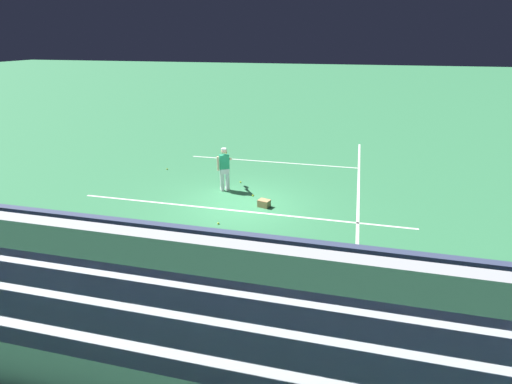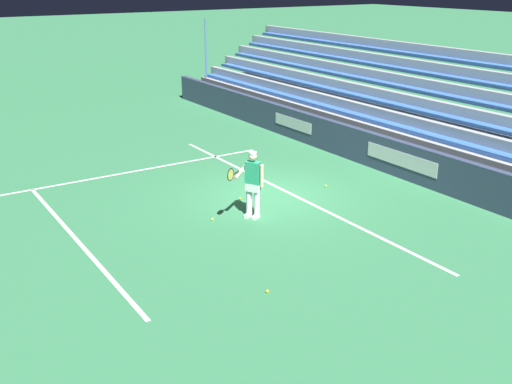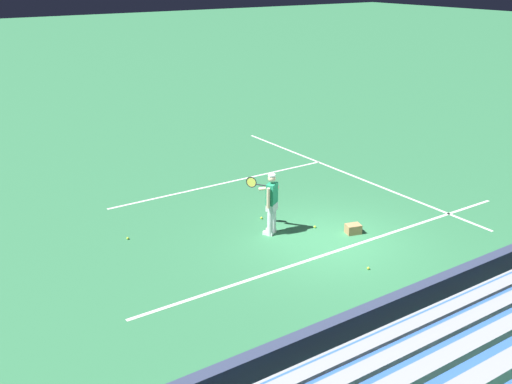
{
  "view_description": "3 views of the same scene",
  "coord_description": "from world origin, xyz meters",
  "px_view_note": "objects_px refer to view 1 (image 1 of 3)",
  "views": [
    {
      "loc": [
        3.71,
        -12.74,
        5.7
      ],
      "look_at": [
        0.63,
        -0.33,
        0.7
      ],
      "focal_mm": 28.0,
      "sensor_mm": 36.0,
      "label": 1
    },
    {
      "loc": [
        -12.86,
        8.92,
        5.82
      ],
      "look_at": [
        -1.58,
        1.57,
        0.89
      ],
      "focal_mm": 42.0,
      "sensor_mm": 36.0,
      "label": 2
    },
    {
      "loc": [
        -9.72,
        -10.78,
        6.86
      ],
      "look_at": [
        -1.49,
        1.39,
        1.29
      ],
      "focal_mm": 42.0,
      "sensor_mm": 36.0,
      "label": 3
    }
  ],
  "objects_px": {
    "tennis_player": "(224,169)",
    "tennis_ball_far_right": "(240,182)",
    "ball_box_cardboard": "(264,203)",
    "tennis_ball_stray_back": "(167,169)",
    "tennis_ball_on_baseline": "(218,223)",
    "tennis_ball_near_player": "(253,196)"
  },
  "relations": [
    {
      "from": "tennis_ball_far_right",
      "to": "tennis_ball_near_player",
      "type": "height_order",
      "value": "same"
    },
    {
      "from": "tennis_player",
      "to": "tennis_ball_far_right",
      "type": "height_order",
      "value": "tennis_player"
    },
    {
      "from": "tennis_ball_far_right",
      "to": "tennis_ball_on_baseline",
      "type": "relative_size",
      "value": 1.0
    },
    {
      "from": "tennis_ball_stray_back",
      "to": "tennis_ball_far_right",
      "type": "xyz_separation_m",
      "value": [
        3.75,
        -0.87,
        0.0
      ]
    },
    {
      "from": "ball_box_cardboard",
      "to": "tennis_ball_on_baseline",
      "type": "height_order",
      "value": "ball_box_cardboard"
    },
    {
      "from": "tennis_ball_stray_back",
      "to": "tennis_ball_far_right",
      "type": "height_order",
      "value": "same"
    },
    {
      "from": "ball_box_cardboard",
      "to": "tennis_ball_on_baseline",
      "type": "bearing_deg",
      "value": -122.64
    },
    {
      "from": "tennis_player",
      "to": "tennis_ball_far_right",
      "type": "relative_size",
      "value": 25.98
    },
    {
      "from": "tennis_ball_near_player",
      "to": "tennis_ball_on_baseline",
      "type": "bearing_deg",
      "value": -100.51
    },
    {
      "from": "tennis_ball_stray_back",
      "to": "tennis_ball_far_right",
      "type": "distance_m",
      "value": 3.85
    },
    {
      "from": "ball_box_cardboard",
      "to": "tennis_ball_stray_back",
      "type": "bearing_deg",
      "value": 149.6
    },
    {
      "from": "tennis_ball_far_right",
      "to": "ball_box_cardboard",
      "type": "bearing_deg",
      "value": -55.67
    },
    {
      "from": "tennis_ball_stray_back",
      "to": "tennis_ball_far_right",
      "type": "bearing_deg",
      "value": -13.08
    },
    {
      "from": "tennis_player",
      "to": "tennis_ball_on_baseline",
      "type": "height_order",
      "value": "tennis_player"
    },
    {
      "from": "tennis_player",
      "to": "tennis_ball_on_baseline",
      "type": "relative_size",
      "value": 25.98
    },
    {
      "from": "tennis_ball_far_right",
      "to": "tennis_ball_on_baseline",
      "type": "distance_m",
      "value": 3.99
    },
    {
      "from": "ball_box_cardboard",
      "to": "tennis_ball_far_right",
      "type": "xyz_separation_m",
      "value": [
        -1.51,
        2.22,
        -0.1
      ]
    },
    {
      "from": "tennis_ball_on_baseline",
      "to": "ball_box_cardboard",
      "type": "bearing_deg",
      "value": 57.36
    },
    {
      "from": "tennis_ball_near_player",
      "to": "tennis_ball_far_right",
      "type": "bearing_deg",
      "value": 122.85
    },
    {
      "from": "tennis_ball_on_baseline",
      "to": "tennis_ball_near_player",
      "type": "height_order",
      "value": "same"
    },
    {
      "from": "tennis_ball_stray_back",
      "to": "tennis_ball_near_player",
      "type": "height_order",
      "value": "same"
    },
    {
      "from": "tennis_player",
      "to": "tennis_ball_on_baseline",
      "type": "bearing_deg",
      "value": -76.04
    }
  ]
}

